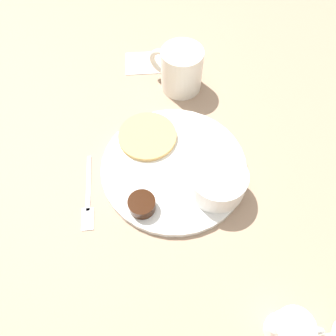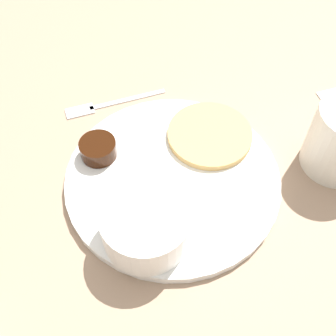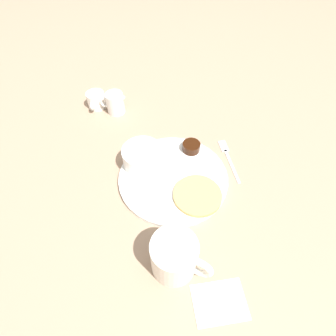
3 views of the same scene
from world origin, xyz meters
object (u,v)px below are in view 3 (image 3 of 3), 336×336
at_px(plate, 174,178).
at_px(coffee_mug, 176,257).
at_px(creamer_pitcher_far, 97,100).
at_px(fork, 228,155).
at_px(bowl, 143,156).
at_px(creamer_pitcher_near, 115,103).

relative_size(plate, coffee_mug, 2.31).
height_order(creamer_pitcher_far, fork, creamer_pitcher_far).
xyz_separation_m(bowl, creamer_pitcher_near, (-0.10, 0.21, -0.01)).
height_order(plate, creamer_pitcher_far, creamer_pitcher_far).
bearing_deg(bowl, plate, -27.00).
relative_size(bowl, creamer_pitcher_near, 1.25).
bearing_deg(bowl, coffee_mug, -71.35).
xyz_separation_m(bowl, fork, (0.22, 0.04, -0.04)).
xyz_separation_m(plate, coffee_mug, (0.01, -0.21, 0.04)).
height_order(bowl, creamer_pitcher_far, bowl).
bearing_deg(bowl, creamer_pitcher_near, 115.65).
distance_m(plate, coffee_mug, 0.22).
relative_size(coffee_mug, creamer_pitcher_near, 1.47).
bearing_deg(creamer_pitcher_far, coffee_mug, -62.81).
xyz_separation_m(coffee_mug, fork, (0.14, 0.29, -0.04)).
relative_size(bowl, creamer_pitcher_far, 1.26).
relative_size(plate, creamer_pitcher_far, 3.43).
bearing_deg(fork, coffee_mug, -114.82).
height_order(plate, fork, plate).
height_order(coffee_mug, creamer_pitcher_far, coffee_mug).
relative_size(plate, fork, 1.81).
relative_size(bowl, coffee_mug, 0.85).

